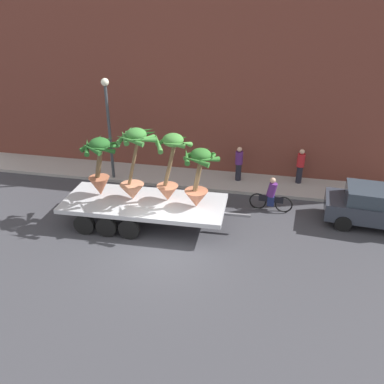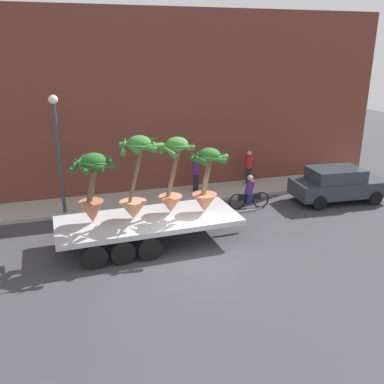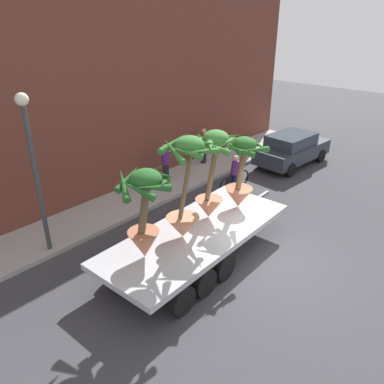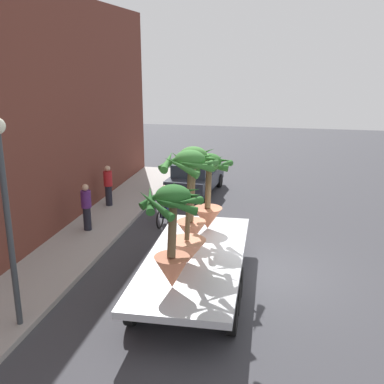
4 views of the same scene
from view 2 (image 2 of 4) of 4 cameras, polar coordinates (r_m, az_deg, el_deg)
ground_plane at (r=14.24m, az=0.79°, el=-9.01°), size 60.00×60.00×0.00m
sidewalk at (r=19.61m, az=-4.78°, el=-0.79°), size 24.00×2.20×0.15m
building_facade at (r=20.29m, az=-6.20°, el=11.82°), size 24.00×1.20×8.39m
flatbed_trailer at (r=14.99m, az=-6.81°, el=-4.35°), size 7.44×2.76×0.98m
potted_palm_rear at (r=15.10m, az=2.00°, el=1.68°), size 1.46×1.41×2.37m
potted_palm_middle at (r=14.97m, az=-2.50°, el=2.42°), size 1.50×1.46×2.77m
potted_palm_front at (r=14.47m, az=-13.30°, el=0.89°), size 1.67×1.57×2.44m
potted_palm_extra at (r=14.50m, az=-7.52°, el=1.98°), size 1.63×1.70×2.95m
cyclist at (r=18.46m, az=7.79°, el=-0.22°), size 1.84×0.38×1.54m
parked_car at (r=20.20m, az=19.12°, el=1.04°), size 4.31×2.13×1.58m
pedestrian_near_gate at (r=21.24m, az=7.71°, el=3.39°), size 0.36×0.36×1.71m
pedestrian_far_left at (r=19.94m, az=0.52°, el=2.54°), size 0.36×0.36×1.71m
street_lamp at (r=17.58m, az=-17.78°, el=6.74°), size 0.36×0.36×4.83m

